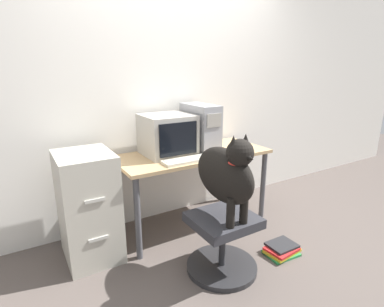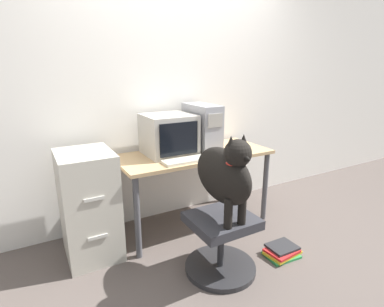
{
  "view_description": "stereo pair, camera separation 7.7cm",
  "coord_description": "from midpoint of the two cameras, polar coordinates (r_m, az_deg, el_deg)",
  "views": [
    {
      "loc": [
        -1.4,
        -1.97,
        1.48
      ],
      "look_at": [
        -0.2,
        -0.0,
        0.83
      ],
      "focal_mm": 28.0,
      "sensor_mm": 36.0,
      "label": 1
    },
    {
      "loc": [
        -1.33,
        -2.01,
        1.48
      ],
      "look_at": [
        -0.2,
        -0.0,
        0.83
      ],
      "focal_mm": 28.0,
      "sensor_mm": 36.0,
      "label": 2
    }
  ],
  "objects": [
    {
      "name": "wall_back",
      "position": [
        3.01,
        -4.39,
        12.36
      ],
      "size": [
        8.0,
        0.05,
        2.6
      ],
      "color": "white",
      "rests_on": "ground_plane"
    },
    {
      "name": "dog",
      "position": [
        2.09,
        5.47,
        -3.75
      ],
      "size": [
        0.21,
        0.59,
        0.63
      ],
      "color": "black",
      "rests_on": "office_chair"
    },
    {
      "name": "pc_tower",
      "position": [
        2.86,
        0.79,
        5.05
      ],
      "size": [
        0.2,
        0.46,
        0.43
      ],
      "color": "#99999E",
      "rests_on": "desk"
    },
    {
      "name": "desk",
      "position": [
        2.81,
        -0.62,
        -1.61
      ],
      "size": [
        1.43,
        0.62,
        0.73
      ],
      "color": "tan",
      "rests_on": "ground_plane"
    },
    {
      "name": "computer_mouse",
      "position": [
        2.63,
        3.29,
        -0.36
      ],
      "size": [
        0.07,
        0.04,
        0.04
      ],
      "color": "silver",
      "rests_on": "desk"
    },
    {
      "name": "office_chair",
      "position": [
        2.34,
        4.82,
        -16.46
      ],
      "size": [
        0.54,
        0.54,
        0.45
      ],
      "color": "#262628",
      "rests_on": "ground_plane"
    },
    {
      "name": "ground_plane",
      "position": [
        2.83,
        2.76,
        -15.7
      ],
      "size": [
        12.0,
        12.0,
        0.0
      ],
      "primitive_type": "plane",
      "color": "#564C47"
    },
    {
      "name": "filing_cabinet",
      "position": [
        2.54,
        -19.96,
        -9.47
      ],
      "size": [
        0.41,
        0.52,
        0.87
      ],
      "color": "#B7B2A3",
      "rests_on": "ground_plane"
    },
    {
      "name": "crt_monitor",
      "position": [
        2.71,
        -5.52,
        3.59
      ],
      "size": [
        0.43,
        0.42,
        0.36
      ],
      "color": "#B7B2A8",
      "rests_on": "desk"
    },
    {
      "name": "keyboard",
      "position": [
        2.51,
        -1.95,
        -1.29
      ],
      "size": [
        0.41,
        0.15,
        0.03
      ],
      "color": "beige",
      "rests_on": "desk"
    },
    {
      "name": "book_stack_floor",
      "position": [
        2.7,
        15.9,
        -17.2
      ],
      "size": [
        0.29,
        0.22,
        0.08
      ],
      "color": "#2D8C47",
      "rests_on": "ground_plane"
    }
  ]
}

